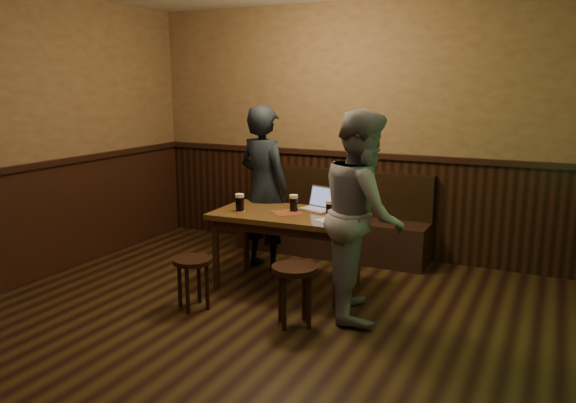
% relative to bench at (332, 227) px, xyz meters
% --- Properties ---
extents(room, '(5.04, 6.04, 2.84)m').
position_rel_bench_xyz_m(room, '(0.13, -2.53, 0.89)').
color(room, black).
rests_on(room, ground).
extents(bench, '(2.20, 0.50, 0.95)m').
position_rel_bench_xyz_m(bench, '(0.00, 0.00, 0.00)').
color(bench, black).
rests_on(bench, ground).
extents(pub_table, '(1.39, 0.84, 0.73)m').
position_rel_bench_xyz_m(pub_table, '(0.00, -1.17, 0.32)').
color(pub_table, '#543718').
rests_on(pub_table, ground).
extents(stool_left, '(0.40, 0.40, 0.45)m').
position_rel_bench_xyz_m(stool_left, '(-0.49, -2.02, 0.05)').
color(stool_left, black).
rests_on(stool_left, ground).
extents(stool_right, '(0.43, 0.43, 0.50)m').
position_rel_bench_xyz_m(stool_right, '(0.45, -1.95, 0.09)').
color(stool_right, black).
rests_on(stool_right, ground).
extents(pint_left, '(0.11, 0.11, 0.17)m').
position_rel_bench_xyz_m(pint_left, '(-0.42, -1.32, 0.50)').
color(pint_left, maroon).
rests_on(pint_left, pub_table).
extents(pint_mid, '(0.10, 0.10, 0.16)m').
position_rel_bench_xyz_m(pint_mid, '(0.04, -1.11, 0.50)').
color(pint_mid, maroon).
rests_on(pint_mid, pub_table).
extents(pint_right, '(0.10, 0.10, 0.15)m').
position_rel_bench_xyz_m(pint_right, '(0.43, -1.16, 0.49)').
color(pint_right, maroon).
rests_on(pint_right, pub_table).
extents(laptop, '(0.36, 0.32, 0.22)m').
position_rel_bench_xyz_m(laptop, '(0.23, -0.93, 0.47)').
color(laptop, silver).
rests_on(laptop, pub_table).
extents(menu, '(0.27, 0.24, 0.00)m').
position_rel_bench_xyz_m(menu, '(0.48, -1.32, 0.42)').
color(menu, silver).
rests_on(menu, pub_table).
extents(person_suit, '(0.71, 0.55, 1.71)m').
position_rel_bench_xyz_m(person_suit, '(-0.46, -0.77, 0.54)').
color(person_suit, black).
rests_on(person_suit, ground).
extents(person_grey, '(0.92, 1.02, 1.72)m').
position_rel_bench_xyz_m(person_grey, '(0.84, -1.47, 0.55)').
color(person_grey, gray).
rests_on(person_grey, ground).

